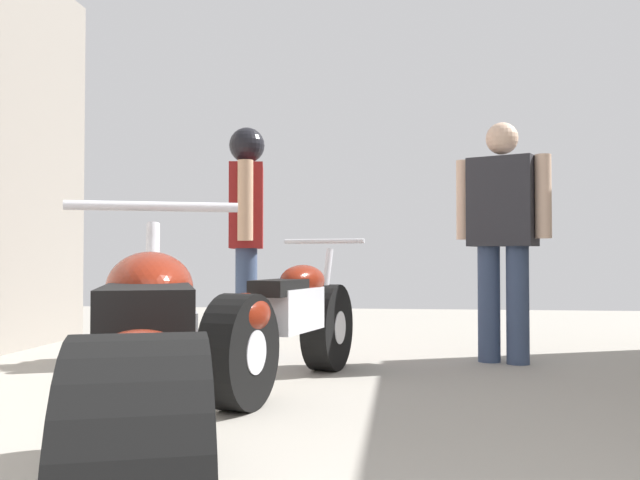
{
  "coord_description": "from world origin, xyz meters",
  "views": [
    {
      "loc": [
        0.08,
        0.06,
        0.74
      ],
      "look_at": [
        -0.28,
        3.06,
        0.82
      ],
      "focal_mm": 39.04,
      "sensor_mm": 36.0,
      "label": 1
    }
  ],
  "objects_px": {
    "motorcycle_black_naked": "(287,324)",
    "mechanic_in_blue": "(503,226)",
    "mechanic_with_helmet": "(247,219)",
    "motorcycle_maroon_cruiser": "(147,395)"
  },
  "relations": [
    {
      "from": "motorcycle_black_naked",
      "to": "mechanic_in_blue",
      "type": "relative_size",
      "value": 1.08
    },
    {
      "from": "motorcycle_maroon_cruiser",
      "to": "motorcycle_black_naked",
      "type": "height_order",
      "value": "motorcycle_maroon_cruiser"
    },
    {
      "from": "motorcycle_black_naked",
      "to": "mechanic_with_helmet",
      "type": "bearing_deg",
      "value": 113.37
    },
    {
      "from": "motorcycle_black_naked",
      "to": "motorcycle_maroon_cruiser",
      "type": "bearing_deg",
      "value": -89.95
    },
    {
      "from": "motorcycle_maroon_cruiser",
      "to": "mechanic_in_blue",
      "type": "relative_size",
      "value": 1.15
    },
    {
      "from": "motorcycle_maroon_cruiser",
      "to": "mechanic_in_blue",
      "type": "xyz_separation_m",
      "value": [
        1.36,
        3.34,
        0.58
      ]
    },
    {
      "from": "motorcycle_maroon_cruiser",
      "to": "motorcycle_black_naked",
      "type": "relative_size",
      "value": 1.07
    },
    {
      "from": "mechanic_in_blue",
      "to": "mechanic_with_helmet",
      "type": "bearing_deg",
      "value": 178.76
    },
    {
      "from": "motorcycle_black_naked",
      "to": "mechanic_with_helmet",
      "type": "height_order",
      "value": "mechanic_with_helmet"
    },
    {
      "from": "motorcycle_black_naked",
      "to": "mechanic_in_blue",
      "type": "bearing_deg",
      "value": 39.79
    }
  ]
}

